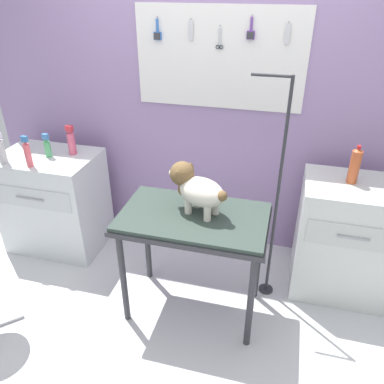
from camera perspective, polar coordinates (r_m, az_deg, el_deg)
name	(u,v)px	position (r m, az deg, el deg)	size (l,w,h in m)	color
ground	(168,343)	(2.78, -3.57, -21.58)	(4.40, 4.00, 0.04)	silver
rear_wall_panel	(213,116)	(3.14, 3.09, 11.31)	(4.00, 0.11, 2.30)	#9B7EAF
grooming_table	(193,226)	(2.50, 0.21, -5.17)	(0.98, 0.58, 0.81)	#2D2D33
grooming_arm	(275,206)	(2.67, 12.32, -2.04)	(0.30, 0.11, 1.65)	#2D2D33
dog	(196,188)	(2.40, 0.57, 0.61)	(0.43, 0.30, 0.32)	beige
counter_left	(55,201)	(3.53, -19.84, -1.30)	(0.80, 0.58, 0.87)	silver
cabinet_right	(344,239)	(3.05, 21.78, -6.49)	(0.68, 0.54, 0.91)	silver
detangler_spray	(1,150)	(3.30, -26.68, 5.65)	(0.06, 0.06, 0.25)	#B3B4B4
conditioner_bottle	(71,142)	(3.26, -17.59, 7.16)	(0.06, 0.06, 0.24)	#D0526E
spray_bottle_tall	(28,154)	(3.15, -23.38, 5.31)	(0.05, 0.05, 0.25)	#DE5660
pump_bottle_white	(47,147)	(3.29, -20.83, 6.30)	(0.05, 0.05, 0.19)	#4AA363
soda_bottle	(355,166)	(2.79, 23.18, 3.64)	(0.07, 0.07, 0.27)	#B54E28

